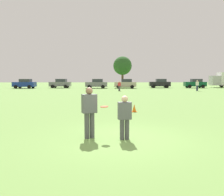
# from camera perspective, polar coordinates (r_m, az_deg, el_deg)

# --- Properties ---
(ground_plane) EXTENTS (187.60, 187.60, 0.00)m
(ground_plane) POSITION_cam_1_polar(r_m,az_deg,el_deg) (8.33, 2.14, -9.78)
(ground_plane) COLOR #6B9347
(player_thrower) EXTENTS (0.56, 0.45, 1.78)m
(player_thrower) POSITION_cam_1_polar(r_m,az_deg,el_deg) (8.29, -5.45, -2.80)
(player_thrower) COLOR #4C4C51
(player_thrower) RESTS_ON ground
(player_defender) EXTENTS (0.47, 0.30, 1.51)m
(player_defender) POSITION_cam_1_polar(r_m,az_deg,el_deg) (8.10, 3.04, -4.12)
(player_defender) COLOR #4C4C51
(player_defender) RESTS_ON ground
(frisbee) EXTENTS (0.27, 0.27, 0.04)m
(frisbee) POSITION_cam_1_polar(r_m,az_deg,el_deg) (8.18, -1.87, -2.10)
(frisbee) COLOR #E54C33
(traffic_cone) EXTENTS (0.32, 0.32, 0.48)m
(traffic_cone) POSITION_cam_1_polar(r_m,az_deg,el_deg) (14.69, 5.35, -2.45)
(traffic_cone) COLOR #D8590C
(traffic_cone) RESTS_ON ground
(parked_car_near_left) EXTENTS (4.30, 2.42, 1.82)m
(parked_car_near_left) POSITION_cam_1_polar(r_m,az_deg,el_deg) (48.96, -20.18, 3.25)
(parked_car_near_left) COLOR navy
(parked_car_near_left) RESTS_ON ground
(parked_car_mid_left) EXTENTS (4.30, 2.42, 1.82)m
(parked_car_mid_left) POSITION_cam_1_polar(r_m,az_deg,el_deg) (49.20, -12.25, 3.45)
(parked_car_mid_left) COLOR slate
(parked_car_mid_left) RESTS_ON ground
(parked_car_center) EXTENTS (4.30, 2.42, 1.82)m
(parked_car_center) POSITION_cam_1_polar(r_m,az_deg,el_deg) (46.61, -3.67, 3.48)
(parked_car_center) COLOR slate
(parked_car_center) RESTS_ON ground
(parked_car_mid_right) EXTENTS (4.30, 2.42, 1.82)m
(parked_car_mid_right) POSITION_cam_1_polar(r_m,az_deg,el_deg) (46.41, 3.25, 3.47)
(parked_car_mid_right) COLOR #B7AD99
(parked_car_mid_right) RESTS_ON ground
(parked_car_near_right) EXTENTS (4.30, 2.42, 1.82)m
(parked_car_near_right) POSITION_cam_1_polar(r_m,az_deg,el_deg) (49.75, 11.40, 3.48)
(parked_car_near_right) COLOR black
(parked_car_near_right) RESTS_ON ground
(parked_car_far_right) EXTENTS (4.30, 2.42, 1.82)m
(parked_car_far_right) POSITION_cam_1_polar(r_m,az_deg,el_deg) (50.95, 19.30, 3.33)
(parked_car_far_right) COLOR #0C4C2D
(parked_car_far_right) RESTS_ON ground
(bystander_far_jogger) EXTENTS (0.53, 0.49, 1.68)m
(bystander_far_jogger) POSITION_cam_1_polar(r_m,az_deg,el_deg) (39.67, 19.73, 2.98)
(bystander_far_jogger) COLOR #1E234C
(bystander_far_jogger) RESTS_ON ground
(bystander_field_marshal) EXTENTS (0.48, 0.46, 1.53)m
(bystander_field_marshal) POSITION_cam_1_polar(r_m,az_deg,el_deg) (37.22, 1.76, 3.02)
(bystander_field_marshal) COLOR #4C4C51
(bystander_field_marshal) RESTS_ON ground
(tree_west_maple) EXTENTS (4.29, 4.29, 6.97)m
(tree_west_maple) POSITION_cam_1_polar(r_m,az_deg,el_deg) (55.76, 2.53, 7.70)
(tree_west_maple) COLOR brown
(tree_west_maple) RESTS_ON ground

